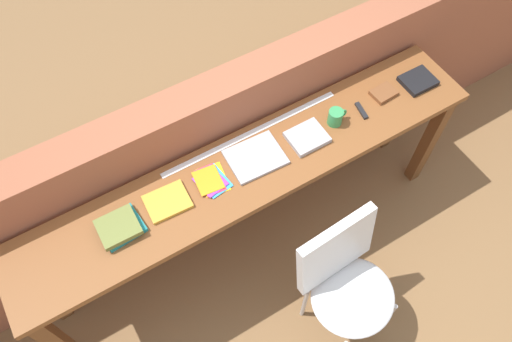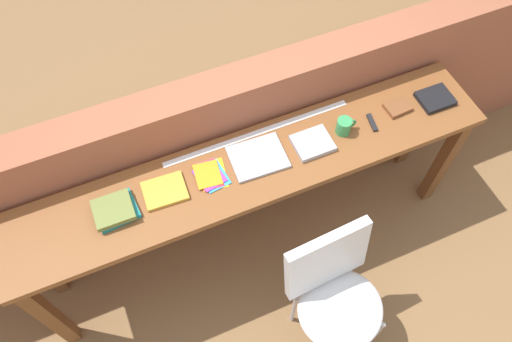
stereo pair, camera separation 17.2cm
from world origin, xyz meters
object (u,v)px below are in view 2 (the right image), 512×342
leather_journal_brown (398,107)px  multitool_folded (372,123)px  chair_white_moulded (335,292)px  magazine_cycling (165,191)px  mug (344,126)px  pamphlet_pile_colourful (211,175)px  book_repair_rightmost (435,99)px  book_open_centre (258,157)px  book_stack_leftmost (115,210)px

leather_journal_brown → multitool_folded: bearing=-172.8°
chair_white_moulded → magazine_cycling: bearing=132.5°
mug → pamphlet_pile_colourful: bearing=178.6°
pamphlet_pile_colourful → leather_journal_brown: bearing=0.0°
book_repair_rightmost → pamphlet_pile_colourful: bearing=179.3°
chair_white_moulded → book_open_centre: bearing=101.1°
magazine_cycling → multitool_folded: magazine_cycling is taller
pamphlet_pile_colourful → multitool_folded: (0.88, -0.03, 0.00)m
book_stack_leftmost → magazine_cycling: (0.24, 0.02, -0.02)m
chair_white_moulded → book_repair_rightmost: size_ratio=4.99×
chair_white_moulded → pamphlet_pile_colourful: bearing=119.7°
book_stack_leftmost → book_repair_rightmost: bearing=-0.5°
multitool_folded → magazine_cycling: bearing=178.3°
chair_white_moulded → book_repair_rightmost: 1.16m
magazine_cycling → book_repair_rightmost: 1.51m
pamphlet_pile_colourful → mug: size_ratio=1.73×
book_open_centre → leather_journal_brown: bearing=2.6°
multitool_folded → chair_white_moulded: bearing=-128.0°
book_repair_rightmost → mug: bearing=179.4°
pamphlet_pile_colourful → book_open_centre: size_ratio=0.70×
chair_white_moulded → book_open_centre: book_open_centre is taller
magazine_cycling → book_repair_rightmost: bearing=1.9°
book_stack_leftmost → book_open_centre: 0.73m
leather_journal_brown → book_open_centre: bearing=176.5°
magazine_cycling → multitool_folded: size_ratio=1.84×
magazine_cycling → multitool_folded: 1.12m
pamphlet_pile_colourful → book_open_centre: book_open_centre is taller
book_stack_leftmost → pamphlet_pile_colourful: (0.48, 0.01, -0.02)m
magazine_cycling → book_open_centre: size_ratio=0.74×
book_open_centre → multitool_folded: bearing=-0.4°
book_stack_leftmost → leather_journal_brown: bearing=0.6°
pamphlet_pile_colourful → mug: (0.72, -0.02, 0.04)m
book_repair_rightmost → book_open_centre: bearing=178.8°
magazine_cycling → pamphlet_pile_colourful: bearing=2.7°
book_open_centre → leather_journal_brown: 0.81m
magazine_cycling → chair_white_moulded: bearing=-44.5°
book_stack_leftmost → multitool_folded: 1.36m
multitool_folded → leather_journal_brown: leather_journal_brown is taller
book_open_centre → book_repair_rightmost: size_ratio=1.53×
chair_white_moulded → book_repair_rightmost: book_repair_rightmost is taller
book_open_centre → mug: (0.47, -0.02, 0.04)m
chair_white_moulded → multitool_folded: size_ratio=8.10×
multitool_folded → book_repair_rightmost: size_ratio=0.62×
book_stack_leftmost → book_open_centre: (0.73, 0.02, -0.02)m
chair_white_moulded → book_open_centre: 0.78m
book_repair_rightmost → book_stack_leftmost: bearing=-179.8°
leather_journal_brown → book_repair_rightmost: bearing=-11.1°
pamphlet_pile_colourful → magazine_cycling: bearing=179.7°
book_stack_leftmost → book_open_centre: size_ratio=0.74×
chair_white_moulded → leather_journal_brown: bearing=45.0°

